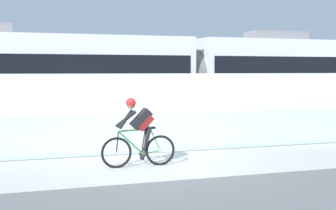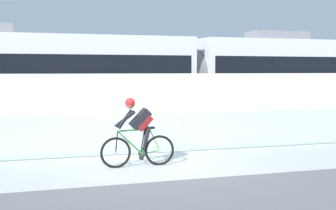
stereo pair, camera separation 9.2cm
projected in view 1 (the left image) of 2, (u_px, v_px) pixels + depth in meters
The scene contains 8 objects.
ground_plane at pixel (157, 166), 11.53m from camera, with size 200.00×200.00×0.00m, color slate.
bike_path_deck at pixel (157, 165), 11.53m from camera, with size 32.00×3.20×0.01m, color beige.
glass_parapet at pixel (137, 134), 13.24m from camera, with size 32.00×0.05×1.04m, color silver.
concrete_barrier_wall at pixel (121, 109), 14.91m from camera, with size 32.00×0.36×2.14m, color white.
tram_rail_near at pixel (105, 134), 17.33m from camera, with size 32.00×0.08×0.01m, color #595654.
tram_rail_far at pixel (98, 129), 18.68m from camera, with size 32.00×0.08×0.01m, color #595654.
tram at pixel (190, 79), 18.98m from camera, with size 22.56×2.54×3.81m.
cyclist_on_bike at pixel (139, 133), 11.33m from camera, with size 1.77×0.58×1.61m.
Camera 1 is at (-3.42, -10.88, 2.23)m, focal length 52.53 mm.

